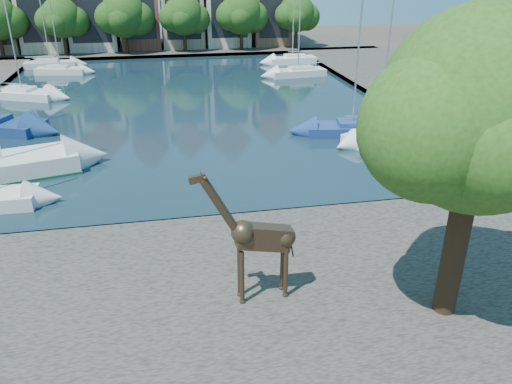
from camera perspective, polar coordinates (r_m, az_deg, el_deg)
ground at (r=25.26m, az=-5.11°, el=-3.62°), size 160.00×160.00×0.00m
water_basin at (r=47.70m, az=-8.36°, el=10.08°), size 38.00×50.00×0.08m
near_quay at (r=19.27m, az=-2.77°, el=-12.77°), size 50.00×14.00×0.50m
far_quay at (r=79.04m, az=-9.81°, el=15.98°), size 60.00×16.00×0.50m
right_quay at (r=54.74m, az=19.25°, el=11.11°), size 14.00×52.00×0.50m
plane_tree at (r=16.85m, az=24.60°, el=7.69°), size 8.32×6.40×10.62m
far_tree_west at (r=73.92m, az=-21.29°, el=17.92°), size 6.76×5.20×7.36m
far_tree_mid_west at (r=73.04m, az=-14.81°, el=18.84°), size 7.80×6.00×8.00m
far_tree_mid_east at (r=73.07m, az=-8.19°, el=19.24°), size 7.02×5.40×7.52m
far_tree_east at (r=73.94m, az=-1.62°, el=19.62°), size 7.54×5.80×7.84m
far_tree_far_east at (r=75.68m, az=4.72°, el=19.54°), size 6.76×5.20×7.36m
giraffe_statue at (r=17.84m, az=0.06°, el=-5.21°), size 3.66×0.71×5.23m
sailboat_left_c at (r=53.52m, az=-25.15°, el=10.28°), size 7.38×5.07×10.09m
sailboat_left_d at (r=63.78m, az=-21.43°, el=12.92°), size 5.83×2.92×7.98m
sailboat_left_e at (r=68.35m, az=-22.44°, el=13.50°), size 6.09×2.25×10.06m
sailboat_right_a at (r=37.73m, az=13.90°, el=6.60°), size 6.06×4.09×11.05m
sailboat_right_b at (r=38.61m, az=10.91°, el=7.36°), size 7.05×3.44×12.82m
sailboat_right_c at (r=58.57m, az=4.82°, el=13.62°), size 6.44×2.86×9.92m
sailboat_right_d at (r=66.32m, az=4.17°, el=14.99°), size 6.23×2.56×10.96m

